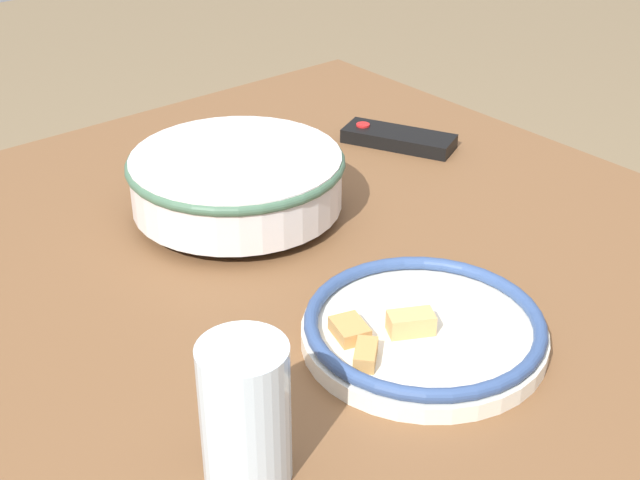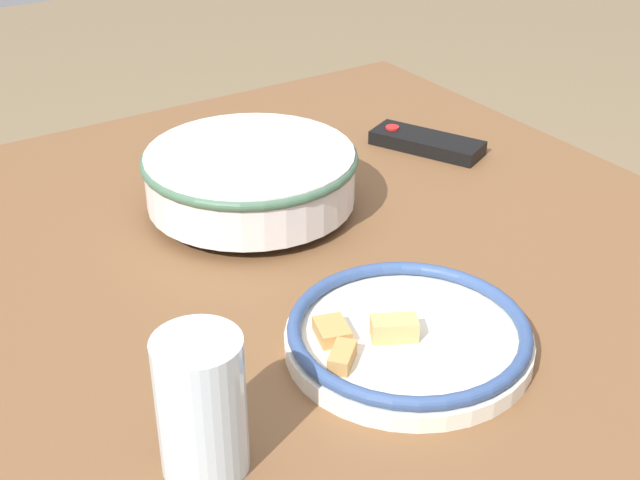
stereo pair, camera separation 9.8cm
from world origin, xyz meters
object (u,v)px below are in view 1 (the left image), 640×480
at_px(noodle_bowl, 237,180).
at_px(drinking_glass, 245,413).
at_px(food_plate, 423,330).
at_px(tv_remote, 398,138).

xyz_separation_m(noodle_bowl, drinking_glass, (0.37, -0.25, 0.02)).
bearing_deg(noodle_bowl, food_plate, -2.75).
distance_m(food_plate, tv_remote, 0.49).
relative_size(tv_remote, drinking_glass, 1.36).
height_order(noodle_bowl, tv_remote, noodle_bowl).
relative_size(noodle_bowl, tv_remote, 1.56).
bearing_deg(food_plate, drinking_glass, -81.80).
relative_size(food_plate, drinking_glass, 1.93).
xyz_separation_m(food_plate, tv_remote, (-0.37, 0.32, -0.01)).
xyz_separation_m(tv_remote, drinking_glass, (0.40, -0.56, 0.05)).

